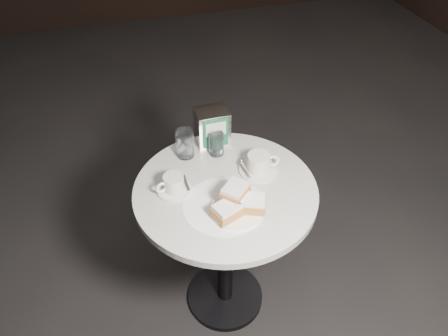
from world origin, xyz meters
TOP-DOWN VIEW (x-y plane):
  - ground at (0.00, 0.00)m, footprint 7.00×7.00m
  - cafe_table at (0.00, 0.00)m, footprint 0.70×0.70m
  - sugar_spill at (-0.03, -0.09)m, footprint 0.35×0.35m
  - beignet_plate at (0.01, -0.12)m, footprint 0.21×0.20m
  - coffee_cup_left at (-0.19, 0.04)m, footprint 0.16×0.16m
  - coffee_cup_right at (0.15, 0.06)m, footprint 0.17×0.17m
  - water_glass_left at (-0.10, 0.24)m, footprint 0.08×0.08m
  - water_glass_right at (0.02, 0.21)m, footprint 0.08×0.08m
  - napkin_dispenser at (0.03, 0.29)m, footprint 0.13×0.12m

SIDE VIEW (x-z plane):
  - ground at x=0.00m, z-range 0.00..0.00m
  - cafe_table at x=0.00m, z-range 0.17..0.92m
  - sugar_spill at x=-0.03m, z-range 0.74..0.75m
  - coffee_cup_left at x=-0.19m, z-range 0.74..0.81m
  - coffee_cup_right at x=0.15m, z-range 0.74..0.82m
  - beignet_plate at x=0.01m, z-range 0.73..0.83m
  - water_glass_right at x=0.02m, z-range 0.74..0.84m
  - water_glass_left at x=-0.10m, z-range 0.74..0.86m
  - napkin_dispenser at x=0.03m, z-range 0.75..0.90m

